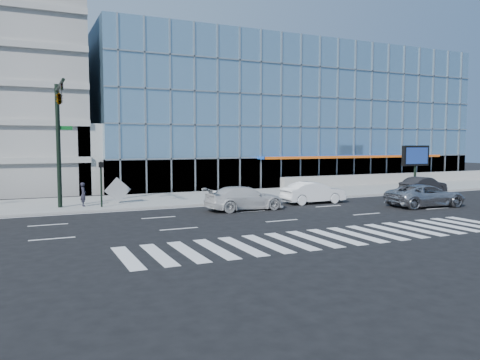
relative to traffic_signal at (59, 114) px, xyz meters
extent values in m
plane|color=black|center=(11.00, -4.57, -6.16)|extent=(160.00, 160.00, 0.00)
cube|color=gray|center=(11.00, 3.43, -6.09)|extent=(120.00, 8.00, 0.15)
cube|color=#678FAB|center=(25.00, 21.43, 1.34)|extent=(42.00, 26.00, 15.00)
cube|color=gray|center=(5.00, 13.43, -3.16)|extent=(6.00, 8.00, 6.00)
cube|color=gray|center=(35.00, 7.03, -5.51)|extent=(30.00, 0.80, 1.00)
cylinder|color=black|center=(0.00, 1.43, -2.01)|extent=(0.28, 0.28, 8.00)
cylinder|color=black|center=(0.00, -1.37, 1.59)|extent=(0.18, 5.60, 0.18)
imported|color=black|center=(0.00, -2.77, 0.99)|extent=(0.18, 0.22, 1.10)
imported|color=black|center=(0.00, -0.57, 0.99)|extent=(0.48, 2.24, 0.90)
cube|color=#0C591E|center=(0.45, 1.43, -0.81)|extent=(0.90, 0.05, 0.25)
cylinder|color=black|center=(2.50, 0.43, -4.51)|extent=(0.12, 0.12, 3.00)
cube|color=black|center=(2.50, 0.28, -3.21)|extent=(0.30, 0.25, 0.35)
cylinder|color=black|center=(33.00, 3.43, -5.01)|extent=(0.24, 0.24, 2.00)
cube|color=black|center=(33.00, 3.43, -3.01)|extent=(3.20, 0.40, 2.00)
cube|color=#0C193F|center=(33.00, 3.21, -3.01)|extent=(2.80, 0.02, 1.60)
imported|color=#AAAAAF|center=(22.94, -7.54, -5.40)|extent=(5.71, 3.03, 1.53)
imported|color=silver|center=(10.94, -3.79, -5.39)|extent=(5.38, 2.30, 1.54)
imported|color=white|center=(16.94, -2.77, -5.38)|extent=(4.74, 1.66, 1.56)
imported|color=black|center=(28.94, -1.57, -5.42)|extent=(4.66, 2.10, 1.49)
imported|color=black|center=(1.46, 1.34, -5.21)|extent=(0.42, 0.61, 1.60)
cube|color=#9A9A9A|center=(3.83, 2.07, -5.10)|extent=(1.84, 0.19, 1.84)
camera|label=1|loc=(-2.01, -31.19, -1.85)|focal=35.00mm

